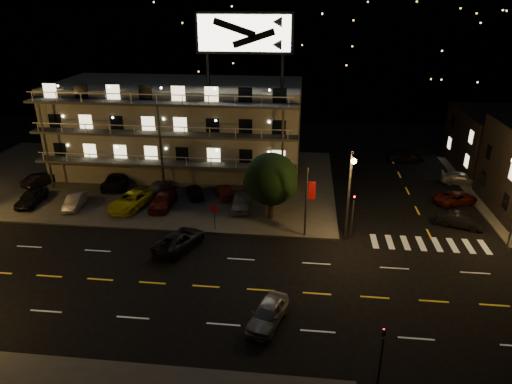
# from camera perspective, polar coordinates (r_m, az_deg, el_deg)

# --- Properties ---
(ground) EXTENTS (140.00, 140.00, 0.00)m
(ground) POSITION_cam_1_polar(r_m,az_deg,el_deg) (33.59, -2.87, -11.92)
(ground) COLOR black
(ground) RESTS_ON ground
(curb_nw) EXTENTS (44.00, 24.00, 0.15)m
(curb_nw) POSITION_cam_1_polar(r_m,az_deg,el_deg) (54.22, -14.25, 1.56)
(curb_nw) COLOR #3B3B38
(curb_nw) RESTS_ON ground
(motel) EXTENTS (28.00, 13.80, 18.10)m
(motel) POSITION_cam_1_polar(r_m,az_deg,el_deg) (54.89, -9.41, 8.02)
(motel) COLOR gray
(motel) RESTS_ON ground
(hill_backdrop) EXTENTS (120.00, 25.00, 24.00)m
(hill_backdrop) POSITION_cam_1_polar(r_m,az_deg,el_deg) (96.85, 0.04, 18.41)
(hill_backdrop) COLOR black
(hill_backdrop) RESTS_ON ground
(streetlight_nc) EXTENTS (0.44, 1.92, 8.00)m
(streetlight_nc) POSITION_cam_1_polar(r_m,az_deg,el_deg) (38.07, 11.64, 0.50)
(streetlight_nc) COLOR #2D2D30
(streetlight_nc) RESTS_ON ground
(signal_nw) EXTENTS (0.20, 0.27, 4.60)m
(signal_nw) POSITION_cam_1_polar(r_m,az_deg,el_deg) (39.59, 12.02, -2.42)
(signal_nw) COLOR #2D2D30
(signal_nw) RESTS_ON ground
(signal_sw) EXTENTS (0.20, 0.27, 4.60)m
(signal_sw) POSITION_cam_1_polar(r_m,az_deg,el_deg) (25.36, 15.37, -18.98)
(signal_sw) COLOR #2D2D30
(signal_sw) RESTS_ON ground
(banner_north) EXTENTS (0.83, 0.16, 6.40)m
(banner_north) POSITION_cam_1_polar(r_m,az_deg,el_deg) (38.91, 6.40, -1.10)
(banner_north) COLOR #2D2D30
(banner_north) RESTS_ON ground
(stop_sign) EXTENTS (0.91, 0.11, 2.61)m
(stop_sign) POSITION_cam_1_polar(r_m,az_deg,el_deg) (40.52, -5.22, -2.71)
(stop_sign) COLOR #2D2D30
(stop_sign) RESTS_ON ground
(tree) EXTENTS (5.07, 4.88, 6.38)m
(tree) POSITION_cam_1_polar(r_m,az_deg,el_deg) (41.60, 1.83, 1.43)
(tree) COLOR black
(tree) RESTS_ON curb_nw
(lot_car_0) EXTENTS (2.08, 4.54, 1.51)m
(lot_car_0) POSITION_cam_1_polar(r_m,az_deg,el_deg) (50.98, -26.29, -0.57)
(lot_car_0) COLOR black
(lot_car_0) RESTS_ON curb_nw
(lot_car_1) EXTENTS (1.87, 4.03, 1.28)m
(lot_car_1) POSITION_cam_1_polar(r_m,az_deg,el_deg) (48.48, -21.73, -1.09)
(lot_car_1) COLOR gray
(lot_car_1) RESTS_ON curb_nw
(lot_car_2) EXTENTS (3.92, 6.00, 1.54)m
(lot_car_2) POSITION_cam_1_polar(r_m,az_deg,el_deg) (46.56, -15.31, -1.03)
(lot_car_2) COLOR yellow
(lot_car_2) RESTS_ON curb_nw
(lot_car_3) EXTENTS (2.05, 4.75, 1.36)m
(lot_car_3) POSITION_cam_1_polar(r_m,az_deg,el_deg) (46.05, -11.52, -1.04)
(lot_car_3) COLOR #4E150B
(lot_car_3) RESTS_ON curb_nw
(lot_car_4) EXTENTS (2.07, 4.42, 1.46)m
(lot_car_4) POSITION_cam_1_polar(r_m,az_deg,el_deg) (44.70, -1.90, -1.25)
(lot_car_4) COLOR gray
(lot_car_4) RESTS_ON curb_nw
(lot_car_5) EXTENTS (2.67, 4.28, 1.33)m
(lot_car_5) POSITION_cam_1_polar(r_m,az_deg,el_deg) (55.89, -25.37, 1.45)
(lot_car_5) COLOR black
(lot_car_5) RESTS_ON curb_nw
(lot_car_6) EXTENTS (3.51, 5.87, 1.53)m
(lot_car_6) POSITION_cam_1_polar(r_m,az_deg,el_deg) (52.40, -17.01, 1.48)
(lot_car_6) COLOR black
(lot_car_6) RESTS_ON curb_nw
(lot_car_7) EXTENTS (2.61, 4.77, 1.31)m
(lot_car_7) POSITION_cam_1_polar(r_m,az_deg,el_deg) (49.57, -11.88, 0.65)
(lot_car_7) COLOR gray
(lot_car_7) RESTS_ON curb_nw
(lot_car_8) EXTENTS (2.77, 4.00, 1.26)m
(lot_car_8) POSITION_cam_1_polar(r_m,az_deg,el_deg) (47.88, -7.62, 0.12)
(lot_car_8) COLOR black
(lot_car_8) RESTS_ON curb_nw
(lot_car_9) EXTENTS (2.64, 3.97, 1.24)m
(lot_car_9) POSITION_cam_1_polar(r_m,az_deg,el_deg) (47.50, -3.96, 0.06)
(lot_car_9) COLOR #4E150B
(lot_car_9) RESTS_ON curb_nw
(side_car_0) EXTENTS (4.23, 2.62, 1.32)m
(side_car_0) POSITION_cam_1_polar(r_m,az_deg,el_deg) (45.49, 24.17, -3.25)
(side_car_0) COLOR black
(side_car_0) RESTS_ON ground
(side_car_1) EXTENTS (4.92, 3.68, 1.24)m
(side_car_1) POSITION_cam_1_polar(r_m,az_deg,el_deg) (50.49, 23.71, -0.68)
(side_car_1) COLOR #4E150B
(side_car_1) RESTS_ON ground
(side_car_2) EXTENTS (4.70, 2.57, 1.29)m
(side_car_2) POSITION_cam_1_polar(r_m,az_deg,el_deg) (56.10, 24.33, 1.52)
(side_car_2) COLOR gray
(side_car_2) RESTS_ON ground
(side_car_3) EXTENTS (4.74, 2.43, 1.55)m
(side_car_3) POSITION_cam_1_polar(r_m,az_deg,el_deg) (61.57, 18.12, 4.37)
(side_car_3) COLOR black
(side_car_3) RESTS_ON ground
(road_car_east) EXTENTS (2.85, 4.57, 1.45)m
(road_car_east) POSITION_cam_1_polar(r_m,az_deg,el_deg) (30.08, 1.50, -14.92)
(road_car_east) COLOR gray
(road_car_east) RESTS_ON ground
(road_car_west) EXTENTS (4.13, 5.66, 1.43)m
(road_car_west) POSITION_cam_1_polar(r_m,az_deg,el_deg) (38.67, -9.54, -5.94)
(road_car_west) COLOR black
(road_car_west) RESTS_ON ground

